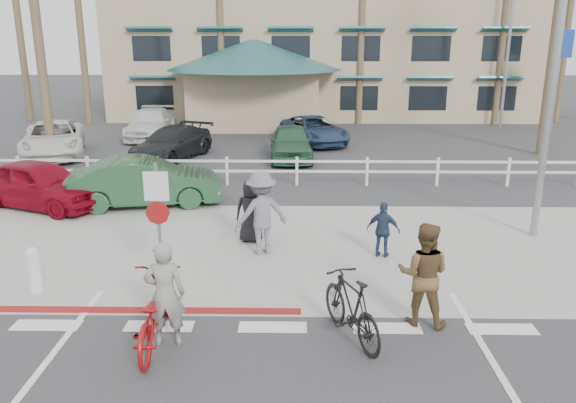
{
  "coord_description": "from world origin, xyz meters",
  "views": [
    {
      "loc": [
        0.42,
        -8.22,
        4.9
      ],
      "look_at": [
        0.22,
        3.4,
        1.5
      ],
      "focal_mm": 35.0,
      "sensor_mm": 36.0,
      "label": 1
    }
  ],
  "objects_px": {
    "sign_post": "(159,220)",
    "car_red_compact": "(40,184)",
    "bike_black": "(351,307)",
    "bike_red": "(153,313)",
    "car_white_sedan": "(146,182)"
  },
  "relations": [
    {
      "from": "sign_post",
      "to": "car_red_compact",
      "type": "relative_size",
      "value": 0.69
    },
    {
      "from": "bike_black",
      "to": "car_red_compact",
      "type": "height_order",
      "value": "car_red_compact"
    },
    {
      "from": "bike_red",
      "to": "car_red_compact",
      "type": "relative_size",
      "value": 0.53
    },
    {
      "from": "sign_post",
      "to": "car_white_sedan",
      "type": "bearing_deg",
      "value": 107.5
    },
    {
      "from": "bike_red",
      "to": "bike_black",
      "type": "distance_m",
      "value": 3.28
    },
    {
      "from": "bike_red",
      "to": "bike_black",
      "type": "xyz_separation_m",
      "value": [
        3.27,
        0.24,
        0.0
      ]
    },
    {
      "from": "bike_red",
      "to": "car_white_sedan",
      "type": "distance_m",
      "value": 8.29
    },
    {
      "from": "bike_black",
      "to": "car_white_sedan",
      "type": "distance_m",
      "value": 9.49
    },
    {
      "from": "sign_post",
      "to": "bike_red",
      "type": "height_order",
      "value": "sign_post"
    },
    {
      "from": "sign_post",
      "to": "bike_black",
      "type": "distance_m",
      "value": 4.21
    },
    {
      "from": "bike_red",
      "to": "bike_black",
      "type": "height_order",
      "value": "bike_black"
    },
    {
      "from": "sign_post",
      "to": "car_red_compact",
      "type": "bearing_deg",
      "value": 131.51
    },
    {
      "from": "bike_red",
      "to": "car_white_sedan",
      "type": "height_order",
      "value": "car_white_sedan"
    },
    {
      "from": "bike_black",
      "to": "car_red_compact",
      "type": "xyz_separation_m",
      "value": [
        -8.58,
        7.52,
        0.13
      ]
    },
    {
      "from": "bike_red",
      "to": "sign_post",
      "type": "bearing_deg",
      "value": -83.22
    }
  ]
}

